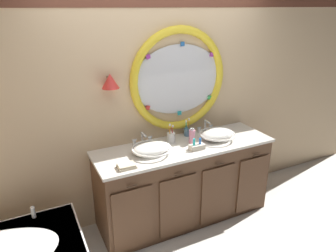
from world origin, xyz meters
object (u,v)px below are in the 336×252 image
object	(u,v)px
folded_hand_towel	(127,166)
toiletry_basket	(197,146)
sink_basin_left	(152,148)
toothbrush_holder_right	(187,132)
toothbrush_holder_left	(171,137)
soap_dispenser	(192,136)
sink_basin_right	(217,134)

from	to	relation	value
folded_hand_towel	toiletry_basket	xyz separation A→B (m)	(0.78, 0.06, 0.01)
sink_basin_left	toiletry_basket	world-z (taller)	toiletry_basket
toothbrush_holder_right	toiletry_basket	xyz separation A→B (m)	(-0.09, -0.36, -0.02)
toothbrush_holder_left	soap_dispenser	bearing A→B (deg)	-33.78
folded_hand_towel	toothbrush_holder_right	bearing A→B (deg)	25.45
sink_basin_right	toothbrush_holder_right	world-z (taller)	toothbrush_holder_right
toothbrush_holder_left	toothbrush_holder_right	size ratio (longest dim) A/B	1.04
toothbrush_holder_left	toothbrush_holder_right	bearing A→B (deg)	16.96
sink_basin_left	sink_basin_right	bearing A→B (deg)	0.00
toothbrush_holder_left	toiletry_basket	distance (m)	0.33
toothbrush_holder_right	soap_dispenser	distance (m)	0.21
toothbrush_holder_right	folded_hand_towel	world-z (taller)	toothbrush_holder_right
sink_basin_left	toothbrush_holder_left	xyz separation A→B (m)	(0.30, 0.16, 0.01)
sink_basin_right	folded_hand_towel	xyz separation A→B (m)	(-1.12, -0.18, -0.04)
sink_basin_left	toothbrush_holder_right	world-z (taller)	toothbrush_holder_right
toothbrush_holder_right	folded_hand_towel	bearing A→B (deg)	-154.55
toiletry_basket	sink_basin_right	bearing A→B (deg)	19.65
sink_basin_left	sink_basin_right	xyz separation A→B (m)	(0.79, 0.00, 0.01)
toothbrush_holder_right	sink_basin_right	bearing A→B (deg)	-44.27
toothbrush_holder_left	soap_dispenser	distance (m)	0.23
sink_basin_right	toiletry_basket	bearing A→B (deg)	-160.35
soap_dispenser	sink_basin_right	bearing A→B (deg)	-7.04
toiletry_basket	soap_dispenser	bearing A→B (deg)	78.51
toothbrush_holder_left	toothbrush_holder_right	distance (m)	0.26
toothbrush_holder_left	toiletry_basket	xyz separation A→B (m)	(0.16, -0.28, -0.03)
folded_hand_towel	toiletry_basket	distance (m)	0.79
toothbrush_holder_left	sink_basin_left	bearing A→B (deg)	-151.27
sink_basin_left	toiletry_basket	bearing A→B (deg)	-14.76
toothbrush_holder_left	toothbrush_holder_right	xyz separation A→B (m)	(0.25, 0.08, -0.01)
sink_basin_left	toothbrush_holder_right	distance (m)	0.60
sink_basin_left	toothbrush_holder_right	xyz separation A→B (m)	(0.55, 0.24, -0.00)
toothbrush_holder_right	soap_dispenser	world-z (taller)	toothbrush_holder_right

